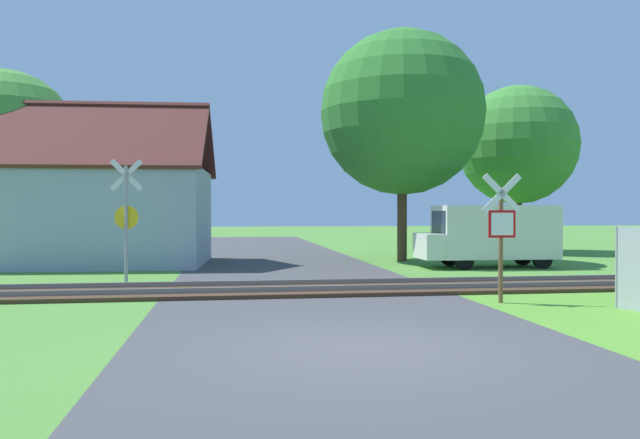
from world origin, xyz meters
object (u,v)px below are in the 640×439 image
(tree_left, at_px, (5,139))
(tree_far, at_px, (517,145))
(house, at_px, (99,212))
(mail_truck, at_px, (490,233))
(tree_right, at_px, (402,113))
(crossing_sign_far, at_px, (126,214))
(stop_sign_near, at_px, (501,229))

(tree_left, bearing_deg, tree_far, 6.45)
(house, xyz_separation_m, mail_truck, (14.26, -3.46, -0.77))
(tree_left, xyz_separation_m, tree_right, (16.06, -2.11, 1.11))
(mail_truck, bearing_deg, house, 77.68)
(crossing_sign_far, height_order, mail_truck, crossing_sign_far)
(tree_far, relative_size, mail_truck, 1.69)
(tree_far, bearing_deg, stop_sign_near, -116.91)
(stop_sign_near, xyz_separation_m, house, (-10.81, 11.93, 0.39))
(crossing_sign_far, distance_m, mail_truck, 12.73)
(house, xyz_separation_m, tree_far, (19.28, 4.75, 3.37))
(crossing_sign_far, relative_size, tree_left, 0.44)
(tree_left, bearing_deg, mail_truck, -16.89)
(tree_left, height_order, mail_truck, tree_left)
(house, distance_m, tree_far, 20.14)
(stop_sign_near, distance_m, tree_left, 20.75)
(tree_right, relative_size, mail_truck, 1.91)
(tree_right, height_order, mail_truck, tree_right)
(crossing_sign_far, xyz_separation_m, tree_right, (9.80, 7.33, 4.12))
(tree_left, bearing_deg, crossing_sign_far, -56.50)
(crossing_sign_far, distance_m, tree_right, 12.92)
(stop_sign_near, relative_size, tree_far, 0.34)
(tree_right, xyz_separation_m, mail_truck, (2.30, -3.46, -4.83))
(house, bearing_deg, tree_far, 17.06)
(house, distance_m, tree_right, 12.63)
(house, bearing_deg, stop_sign_near, -44.59)
(crossing_sign_far, relative_size, tree_far, 0.41)
(crossing_sign_far, xyz_separation_m, mail_truck, (12.11, 3.87, -0.71))
(crossing_sign_far, xyz_separation_m, house, (-2.15, 7.33, 0.06))
(house, relative_size, mail_truck, 1.76)
(tree_right, bearing_deg, stop_sign_near, -95.46)
(tree_right, bearing_deg, tree_left, 172.50)
(mail_truck, bearing_deg, tree_right, 34.98)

